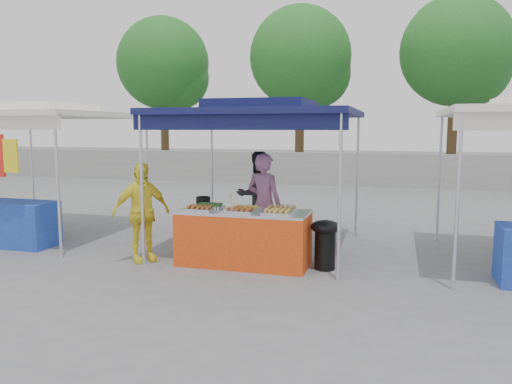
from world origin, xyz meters
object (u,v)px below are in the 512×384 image
(vendor_table, at_px, (244,238))
(wok_burner, at_px, (325,240))
(helper_man, at_px, (257,195))
(vendor_woman, at_px, (264,204))
(customer_person, at_px, (141,212))
(cooking_pot, at_px, (203,201))

(vendor_table, distance_m, wok_burner, 1.25)
(helper_man, bearing_deg, wok_burner, 93.93)
(vendor_woman, bearing_deg, customer_person, 45.00)
(wok_burner, relative_size, helper_man, 0.45)
(vendor_woman, xyz_separation_m, helper_man, (-0.45, 1.17, -0.02))
(cooking_pot, distance_m, customer_person, 1.01)
(wok_burner, bearing_deg, helper_man, 133.16)
(cooking_pot, distance_m, wok_burner, 2.11)
(wok_burner, distance_m, helper_man, 2.43)
(vendor_table, height_order, helper_man, helper_man)
(wok_burner, xyz_separation_m, helper_man, (-1.57, 1.81, 0.39))
(wok_burner, height_order, customer_person, customer_person)
(vendor_table, bearing_deg, wok_burner, 4.66)
(vendor_table, height_order, customer_person, customer_person)
(vendor_woman, bearing_deg, cooking_pot, 38.14)
(vendor_table, bearing_deg, customer_person, -171.49)
(helper_man, xyz_separation_m, customer_person, (-1.29, -2.15, -0.04))
(wok_burner, bearing_deg, vendor_table, -173.03)
(customer_person, bearing_deg, wok_burner, -41.34)
(vendor_woman, xyz_separation_m, customer_person, (-1.74, -0.98, -0.06))
(wok_burner, xyz_separation_m, customer_person, (-2.85, -0.34, 0.35))
(vendor_table, xyz_separation_m, cooking_pot, (-0.80, 0.35, 0.49))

